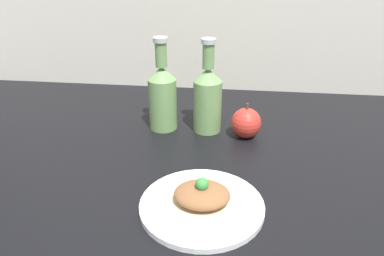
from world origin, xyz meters
The scene contains 6 objects.
ground_plane centered at (0.00, 0.00, -2.00)cm, with size 180.00×110.00×4.00cm, color black.
plate centered at (5.63, -16.51, 0.78)cm, with size 25.04×25.04×1.47cm.
plated_food centered at (5.63, -16.51, 2.97)cm, with size 17.64×17.64×5.96cm.
cider_bottle_left centered at (-8.73, 18.73, 9.99)cm, with size 7.84×7.84×25.96cm.
cider_bottle_right centered at (3.81, 18.73, 9.99)cm, with size 7.84×7.84×25.96cm.
apple centered at (14.60, 15.79, 4.11)cm, with size 8.22×8.22×9.79cm.
Camera 1 is at (10.71, -76.42, 48.04)cm, focal length 35.00 mm.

